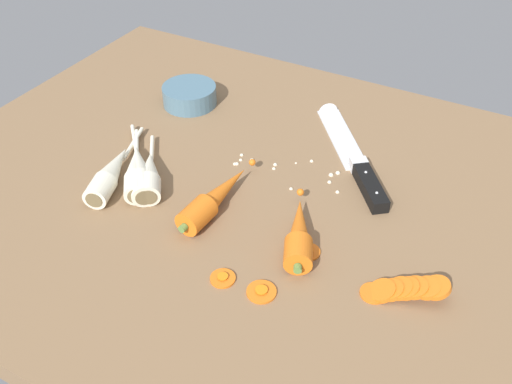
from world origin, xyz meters
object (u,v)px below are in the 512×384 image
(carrot_slice_stray_far, at_px, (223,277))
(prep_bowl, at_px, (189,95))
(whole_carrot, at_px, (214,198))
(parsnip_front, at_px, (140,170))
(chefs_knife, at_px, (348,148))
(carrot_slice_stray_mid, at_px, (308,251))
(parsnip_mid_left, at_px, (136,171))
(parsnip_mid_right, at_px, (149,175))
(carrot_slice_stack, at_px, (404,289))
(carrot_slice_stray_near, at_px, (261,291))
(parsnip_back, at_px, (111,173))
(whole_carrot_second, at_px, (299,234))

(carrot_slice_stray_far, relative_size, prep_bowl, 0.33)
(whole_carrot, height_order, carrot_slice_stray_far, whole_carrot)
(whole_carrot, xyz_separation_m, parsnip_front, (-0.15, 0.00, -0.00))
(chefs_knife, bearing_deg, carrot_slice_stray_mid, -80.80)
(whole_carrot, distance_m, parsnip_mid_left, 0.16)
(parsnip_front, relative_size, parsnip_mid_left, 1.04)
(whole_carrot, bearing_deg, prep_bowl, 130.43)
(parsnip_front, xyz_separation_m, parsnip_mid_right, (0.02, -0.00, 0.00))
(parsnip_front, xyz_separation_m, parsnip_mid_left, (-0.00, -0.00, 0.00))
(parsnip_mid_left, relative_size, parsnip_mid_right, 1.08)
(prep_bowl, bearing_deg, parsnip_mid_right, -70.81)
(chefs_knife, bearing_deg, carrot_slice_stack, -55.96)
(whole_carrot, relative_size, carrot_slice_stack, 1.81)
(whole_carrot, bearing_deg, parsnip_front, 178.62)
(parsnip_front, relative_size, prep_bowl, 1.70)
(parsnip_mid_left, bearing_deg, carrot_slice_stack, -3.55)
(whole_carrot, xyz_separation_m, carrot_slice_stray_far, (0.09, -0.13, -0.02))
(whole_carrot, xyz_separation_m, carrot_slice_stack, (0.32, -0.03, -0.01))
(carrot_slice_stray_near, bearing_deg, parsnip_front, 157.69)
(chefs_knife, relative_size, prep_bowl, 2.66)
(parsnip_front, bearing_deg, parsnip_mid_right, -3.89)
(whole_carrot, bearing_deg, carrot_slice_stray_near, -38.69)
(parsnip_back, bearing_deg, parsnip_mid_left, 36.04)
(chefs_knife, xyz_separation_m, prep_bowl, (-0.35, 0.00, 0.01))
(whole_carrot_second, height_order, parsnip_front, whole_carrot_second)
(whole_carrot_second, relative_size, carrot_slice_stack, 1.46)
(whole_carrot_second, bearing_deg, carrot_slice_stray_mid, -24.90)
(whole_carrot_second, bearing_deg, parsnip_mid_right, 177.73)
(carrot_slice_stack, bearing_deg, parsnip_front, 175.85)
(chefs_knife, distance_m, whole_carrot_second, 0.27)
(parsnip_mid_right, relative_size, carrot_slice_stack, 1.45)
(parsnip_mid_left, bearing_deg, carrot_slice_stray_mid, -3.06)
(whole_carrot, relative_size, parsnip_mid_right, 1.25)
(whole_carrot_second, bearing_deg, chefs_knife, 95.04)
(whole_carrot_second, bearing_deg, carrot_slice_stack, -7.32)
(carrot_slice_stray_near, xyz_separation_m, carrot_slice_stray_far, (-0.06, -0.00, -0.00))
(parsnip_front, bearing_deg, whole_carrot, -1.38)
(whole_carrot, bearing_deg, parsnip_mid_right, 179.04)
(whole_carrot_second, height_order, parsnip_mid_right, whole_carrot_second)
(chefs_knife, distance_m, carrot_slice_stack, 0.35)
(carrot_slice_stray_far, bearing_deg, parsnip_back, 160.63)
(parsnip_mid_right, relative_size, prep_bowl, 1.51)
(parsnip_back, xyz_separation_m, carrot_slice_stray_mid, (0.37, 0.01, -0.02))
(parsnip_mid_right, distance_m, carrot_slice_stray_mid, 0.31)
(parsnip_front, distance_m, parsnip_mid_right, 0.02)
(parsnip_mid_left, bearing_deg, carrot_slice_stray_far, -26.69)
(parsnip_back, bearing_deg, whole_carrot, 7.86)
(parsnip_mid_right, bearing_deg, whole_carrot_second, -2.27)
(parsnip_front, bearing_deg, prep_bowl, 104.76)
(parsnip_mid_right, bearing_deg, chefs_knife, 44.04)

